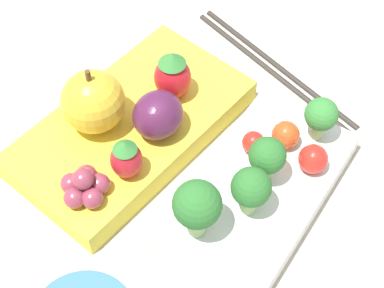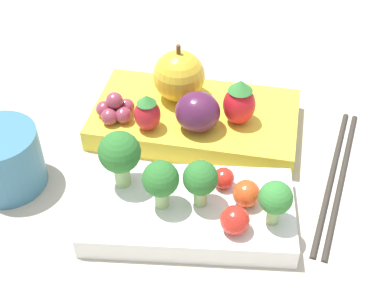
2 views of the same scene
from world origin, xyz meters
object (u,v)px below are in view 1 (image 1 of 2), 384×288
at_px(bento_box_savoury, 258,193).
at_px(strawberry_0, 173,75).
at_px(chopsticks_pair, 275,67).
at_px(broccoli_floret_1, 321,116).
at_px(plum, 158,115).
at_px(bento_box_fruit, 131,128).
at_px(broccoli_floret_0, 251,188).
at_px(broccoli_floret_2, 267,157).
at_px(strawberry_1, 126,158).
at_px(cherry_tomato_0, 286,135).
at_px(cherry_tomato_2, 253,142).
at_px(broccoli_floret_3, 197,206).
at_px(cherry_tomato_1, 313,159).
at_px(apple, 93,102).
at_px(grape_cluster, 85,186).

distance_m(bento_box_savoury, strawberry_0, 0.13).
xyz_separation_m(bento_box_savoury, chopsticks_pair, (-0.14, -0.07, -0.01)).
height_order(broccoli_floret_1, plum, same).
bearing_deg(chopsticks_pair, bento_box_fruit, -21.34).
distance_m(broccoli_floret_0, strawberry_0, 0.14).
distance_m(broccoli_floret_2, strawberry_1, 0.11).
xyz_separation_m(cherry_tomato_0, strawberry_0, (0.01, -0.11, 0.02)).
bearing_deg(cherry_tomato_2, broccoli_floret_3, 5.58).
bearing_deg(cherry_tomato_0, plum, -59.62).
bearing_deg(cherry_tomato_0, chopsticks_pair, -143.96).
bearing_deg(cherry_tomato_1, plum, -69.30).
distance_m(strawberry_0, plum, 0.04).
relative_size(apple, grape_cluster, 1.62).
xyz_separation_m(cherry_tomato_2, strawberry_0, (-0.01, -0.09, 0.02)).
xyz_separation_m(broccoli_floret_0, cherry_tomato_0, (-0.07, -0.01, -0.02)).
bearing_deg(broccoli_floret_2, strawberry_1, -54.82).
bearing_deg(broccoli_floret_3, bento_box_savoury, 165.72).
relative_size(broccoli_floret_0, chopsticks_pair, 0.24).
bearing_deg(bento_box_savoury, broccoli_floret_3, -14.28).
bearing_deg(cherry_tomato_2, grape_cluster, -34.32).
distance_m(bento_box_savoury, broccoli_floret_3, 0.08).
distance_m(cherry_tomato_0, plum, 0.11).
distance_m(bento_box_fruit, broccoli_floret_3, 0.13).
distance_m(bento_box_fruit, cherry_tomato_2, 0.11).
height_order(cherry_tomato_2, strawberry_0, strawberry_0).
relative_size(bento_box_fruit, strawberry_0, 4.36).
bearing_deg(strawberry_0, cherry_tomato_2, 85.69).
bearing_deg(broccoli_floret_2, chopsticks_pair, -151.53).
relative_size(bento_box_fruit, plum, 4.87).
bearing_deg(plum, chopsticks_pair, 167.87).
bearing_deg(broccoli_floret_2, cherry_tomato_0, -172.16).
bearing_deg(plum, strawberry_1, 8.37).
bearing_deg(broccoli_floret_0, cherry_tomato_2, -149.45).
xyz_separation_m(bento_box_savoury, strawberry_0, (-0.04, -0.12, 0.04)).
bearing_deg(cherry_tomato_0, cherry_tomato_2, -39.87).
height_order(broccoli_floret_0, grape_cluster, broccoli_floret_0).
distance_m(broccoli_floret_2, chopsticks_pair, 0.15).
height_order(cherry_tomato_1, chopsticks_pair, cherry_tomato_1).
bearing_deg(cherry_tomato_2, chopsticks_pair, -157.38).
xyz_separation_m(cherry_tomato_1, strawberry_1, (0.10, -0.12, 0.01)).
distance_m(bento_box_savoury, bento_box_fruit, 0.13).
xyz_separation_m(bento_box_savoury, plum, (0.01, -0.10, 0.03)).
relative_size(broccoli_floret_0, strawberry_0, 0.95).
height_order(broccoli_floret_1, strawberry_1, same).
height_order(cherry_tomato_1, strawberry_1, strawberry_1).
xyz_separation_m(broccoli_floret_2, strawberry_0, (-0.03, -0.12, -0.00)).
bearing_deg(bento_box_savoury, plum, -86.93).
distance_m(broccoli_floret_0, broccoli_floret_2, 0.03).
xyz_separation_m(cherry_tomato_0, grape_cluster, (0.14, -0.10, 0.00)).
height_order(apple, strawberry_1, apple).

